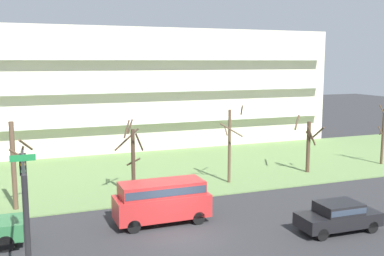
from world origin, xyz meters
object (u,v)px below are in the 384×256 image
tree_right (308,143)px  traffic_signal_mast (26,207)px  tree_far_left (15,164)px  tree_left (133,158)px  tree_center (230,143)px  sedan_black_center_right (338,215)px  van_red_near_left (162,199)px  tree_far_right (383,136)px

tree_right → traffic_signal_mast: 25.34m
tree_far_left → tree_left: tree_far_left is taller
tree_center → sedan_black_center_right: (1.19, -10.56, -2.12)m
tree_center → traffic_signal_mast: tree_center is taller
van_red_near_left → tree_right: bearing=-154.9°
tree_far_left → sedan_black_center_right: 18.62m
van_red_near_left → traffic_signal_mast: bearing=44.3°
tree_center → tree_right: size_ratio=1.28×
tree_left → traffic_signal_mast: size_ratio=0.85×
tree_center → van_red_near_left: 9.46m
tree_far_left → tree_left: 7.16m
tree_far_right → traffic_signal_mast: 32.15m
tree_center → van_red_near_left: bearing=-139.4°
tree_far_left → tree_center: size_ratio=0.92×
van_red_near_left → tree_far_right: bearing=-162.8°
tree_far_left → van_red_near_left: bearing=-34.9°
tree_right → traffic_signal_mast: bearing=-147.6°
tree_far_left → tree_center: (14.56, 0.85, 0.16)m
tree_far_left → tree_center: tree_center is taller
tree_far_right → van_red_near_left: 23.06m
tree_left → tree_far_right: size_ratio=0.98×
tree_left → traffic_signal_mast: (-6.74, -12.20, 1.23)m
tree_far_right → tree_center: bearing=-177.1°
tree_far_left → traffic_signal_mast: bearing=-88.0°
tree_left → traffic_signal_mast: bearing=-118.9°
tree_center → tree_far_left: bearing=-176.7°
tree_far_left → tree_far_right: tree_far_left is taller
tree_left → tree_right: size_ratio=1.13×
tree_center → traffic_signal_mast: (-14.14, -12.95, 0.88)m
tree_right → sedan_black_center_right: 12.80m
tree_left → tree_far_right: tree_far_right is taller
tree_far_right → van_red_near_left: bearing=-162.8°
tree_center → tree_right: tree_center is taller
tree_left → van_red_near_left: size_ratio=0.99×
tree_far_left → tree_right: 21.83m
van_red_near_left → tree_left: bearing=-86.6°
tree_left → van_red_near_left: bearing=-86.6°
sedan_black_center_right → tree_right: bearing=63.3°
tree_right → van_red_near_left: 15.81m
tree_left → tree_right: (14.61, 1.38, -0.24)m
tree_right → traffic_signal_mast: traffic_signal_mast is taller
tree_far_left → tree_left: (7.16, 0.09, -0.19)m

